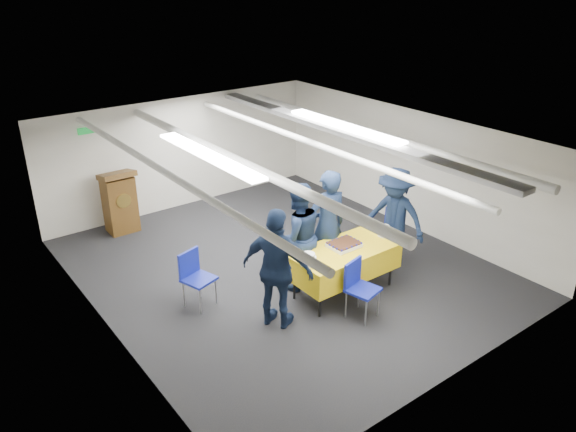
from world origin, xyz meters
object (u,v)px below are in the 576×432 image
object	(u,v)px
podium	(120,201)
chair_near	(358,283)
chair_right	(391,229)
sailor_c	(278,269)
chair_left	(194,273)
serving_table	(344,261)
sailor_a	(327,226)
sheet_cake	(344,244)
sailor_d	(394,217)
sailor_b	(297,236)

from	to	relation	value
podium	chair_near	world-z (taller)	podium
chair_right	sailor_c	size ratio (longest dim) A/B	0.49
podium	chair_right	world-z (taller)	podium
chair_left	chair_right	bearing A→B (deg)	-11.84
podium	serving_table	bearing A→B (deg)	-65.79
chair_right	serving_table	bearing A→B (deg)	-165.18
sailor_a	sailor_c	bearing A→B (deg)	31.14
sheet_cake	podium	bearing A→B (deg)	114.75
chair_right	sailor_c	distance (m)	2.83
chair_near	sailor_c	bearing A→B (deg)	154.41
sheet_cake	podium	size ratio (longest dim) A/B	0.38
chair_near	sailor_a	size ratio (longest dim) A/B	0.47
sheet_cake	chair_right	bearing A→B (deg)	13.32
chair_right	chair_left	size ratio (longest dim) A/B	1.00
serving_table	chair_left	xyz separation A→B (m)	(-2.01, 1.10, -0.03)
serving_table	chair_near	bearing A→B (deg)	-113.65
chair_near	sailor_d	size ratio (longest dim) A/B	0.51
chair_left	sailor_c	bearing A→B (deg)	-60.10
chair_left	sailor_a	world-z (taller)	sailor_a
sailor_b	sailor_c	world-z (taller)	sailor_c
chair_right	sailor_b	distance (m)	1.95
sailor_b	chair_right	bearing A→B (deg)	-174.26
podium	sailor_a	bearing A→B (deg)	-61.74
chair_left	sailor_b	size ratio (longest dim) A/B	0.49
chair_near	serving_table	bearing A→B (deg)	66.35
sailor_b	sailor_d	size ratio (longest dim) A/B	1.03
chair_right	sailor_b	world-z (taller)	sailor_b
serving_table	sailor_c	world-z (taller)	sailor_c
sheet_cake	sailor_b	world-z (taller)	sailor_b
sheet_cake	sailor_d	distance (m)	1.30
podium	sailor_a	world-z (taller)	sailor_a
sailor_a	sailor_b	world-z (taller)	sailor_a
sailor_c	sailor_d	size ratio (longest dim) A/B	1.04
sheet_cake	chair_left	bearing A→B (deg)	152.54
sheet_cake	sailor_c	size ratio (longest dim) A/B	0.27
chair_right	sailor_d	size ratio (longest dim) A/B	0.51
podium	chair_left	size ratio (longest dim) A/B	1.44
serving_table	chair_near	distance (m)	0.64
podium	sailor_c	distance (m)	4.36
chair_right	sailor_b	xyz separation A→B (m)	(-1.91, 0.20, 0.35)
sailor_d	podium	bearing A→B (deg)	-159.35
sailor_c	sailor_d	distance (m)	2.66
chair_right	sailor_a	world-z (taller)	sailor_a
sheet_cake	chair_near	bearing A→B (deg)	-114.15
chair_near	sheet_cake	bearing A→B (deg)	65.85
chair_near	sailor_a	world-z (taller)	sailor_a
chair_left	sheet_cake	bearing A→B (deg)	-27.46
chair_left	sailor_d	xyz separation A→B (m)	(3.32, -0.88, 0.33)
sailor_b	sailor_d	bearing A→B (deg)	-179.77
chair_near	chair_right	size ratio (longest dim) A/B	1.00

